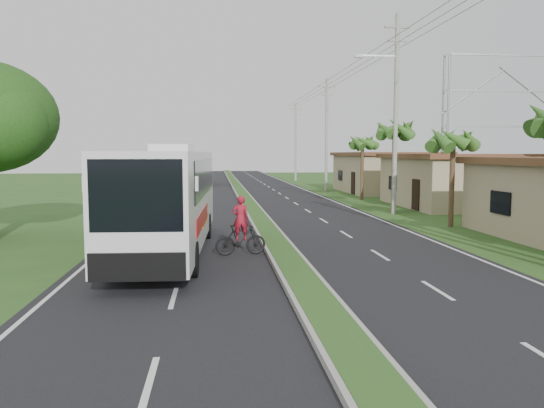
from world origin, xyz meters
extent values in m
plane|color=#28511E|center=(0.00, 0.00, 0.00)|extent=(180.00, 180.00, 0.00)
cube|color=black|center=(0.00, 20.00, 0.01)|extent=(14.00, 160.00, 0.02)
cube|color=gray|center=(0.00, 20.00, 0.10)|extent=(1.20, 160.00, 0.17)
cube|color=#28511E|center=(0.00, 20.00, 0.18)|extent=(0.95, 160.00, 0.02)
cube|color=silver|center=(-6.70, 20.00, 0.00)|extent=(0.12, 160.00, 0.01)
cube|color=silver|center=(6.70, 20.00, 0.00)|extent=(0.12, 160.00, 0.01)
cube|color=tan|center=(14.00, 22.00, 1.68)|extent=(7.00, 10.00, 3.35)
cube|color=brown|center=(14.00, 22.00, 3.51)|extent=(7.60, 10.60, 0.32)
cube|color=tan|center=(14.00, 36.00, 1.75)|extent=(8.00, 11.00, 3.50)
cube|color=brown|center=(14.00, 36.00, 3.66)|extent=(8.60, 11.60, 0.32)
cylinder|color=#473321|center=(9.40, 12.00, 2.30)|extent=(0.26, 0.26, 4.60)
cylinder|color=#473321|center=(8.80, 19.00, 2.70)|extent=(0.26, 0.26, 5.40)
cylinder|color=#473321|center=(9.30, 28.00, 2.40)|extent=(0.26, 0.26, 4.80)
sphere|color=#183E10|center=(-10.80, 9.00, 4.90)|extent=(3.40, 3.40, 3.40)
cylinder|color=gray|center=(8.50, 18.00, 6.00)|extent=(0.28, 0.28, 12.00)
cube|color=gray|center=(8.50, 18.00, 11.20)|extent=(1.60, 0.12, 0.12)
cube|color=gray|center=(8.50, 18.00, 10.40)|extent=(1.20, 0.10, 0.10)
cube|color=gray|center=(7.30, 18.00, 9.50)|extent=(2.40, 0.10, 0.10)
cylinder|color=gray|center=(8.50, 38.00, 5.50)|extent=(0.28, 0.28, 11.00)
cube|color=gray|center=(8.50, 38.00, 10.20)|extent=(1.60, 0.12, 0.12)
cube|color=gray|center=(8.50, 38.00, 9.40)|extent=(1.20, 0.10, 0.10)
cylinder|color=gray|center=(8.50, 58.00, 5.25)|extent=(0.28, 0.28, 10.50)
cube|color=gray|center=(8.50, 58.00, 9.70)|extent=(1.60, 0.12, 0.12)
cube|color=gray|center=(8.50, 58.00, 8.90)|extent=(1.20, 0.10, 0.10)
cylinder|color=gray|center=(17.00, 29.50, 6.00)|extent=(0.18, 0.18, 12.00)
cylinder|color=gray|center=(17.00, 30.50, 6.00)|extent=(0.18, 0.18, 12.00)
cube|color=gray|center=(22.00, 30.00, 6.00)|extent=(10.00, 0.14, 0.14)
cube|color=gray|center=(22.00, 30.00, 9.00)|extent=(10.00, 0.14, 0.14)
cube|color=gray|center=(22.00, 30.00, 12.00)|extent=(10.00, 0.14, 0.14)
cube|color=silver|center=(-4.12, 6.30, 2.11)|extent=(3.15, 12.59, 3.28)
cube|color=black|center=(-4.09, 6.93, 2.83)|extent=(3.09, 10.10, 1.31)
cube|color=black|center=(-4.39, 0.13, 2.63)|extent=(2.35, 0.24, 1.84)
cube|color=#A6100D|center=(-4.17, 5.06, 1.45)|extent=(2.89, 5.52, 0.57)
cube|color=orange|center=(-4.10, 6.62, 1.19)|extent=(2.79, 3.24, 0.26)
cube|color=silver|center=(-4.06, 7.55, 3.89)|extent=(1.57, 2.56, 0.29)
cylinder|color=black|center=(-5.46, 2.40, 0.54)|extent=(0.38, 1.10, 1.08)
cylinder|color=black|center=(-3.11, 2.30, 0.54)|extent=(0.38, 1.10, 1.08)
cylinder|color=black|center=(-5.14, 9.68, 0.54)|extent=(0.38, 1.10, 1.08)
cylinder|color=black|center=(-2.79, 9.58, 0.54)|extent=(0.38, 1.10, 1.08)
cube|color=white|center=(-4.50, 50.60, 1.62)|extent=(2.52, 10.68, 2.96)
cube|color=black|center=(-4.51, 51.06, 2.51)|extent=(2.52, 7.91, 1.01)
cube|color=#E15716|center=(-4.48, 49.68, 1.06)|extent=(2.46, 5.13, 0.32)
cylinder|color=black|center=(-5.43, 46.19, 0.44)|extent=(0.29, 0.89, 0.89)
cylinder|color=black|center=(-3.40, 46.23, 0.44)|extent=(0.29, 0.89, 0.89)
cylinder|color=black|center=(-5.60, 54.51, 0.44)|extent=(0.29, 0.89, 0.89)
cylinder|color=black|center=(-3.56, 54.55, 0.44)|extent=(0.29, 0.89, 0.89)
imported|color=black|center=(-1.52, 5.58, 0.55)|extent=(1.90, 0.79, 1.11)
imported|color=maroon|center=(-1.52, 5.58, 1.36)|extent=(0.64, 0.47, 1.62)
camera|label=1|loc=(-2.42, -13.41, 3.68)|focal=35.00mm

